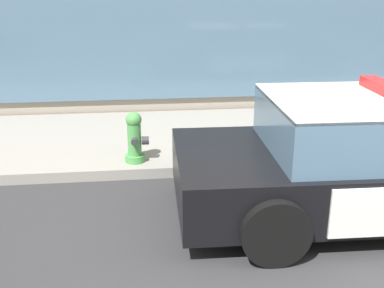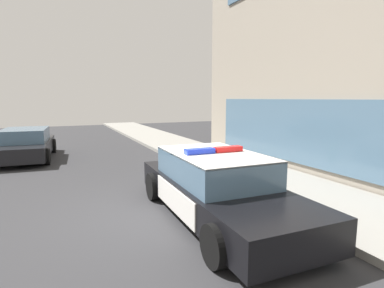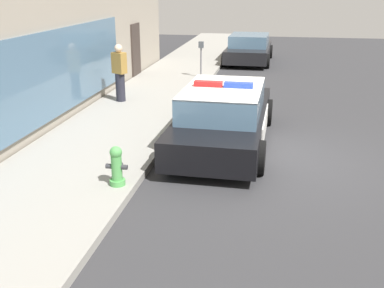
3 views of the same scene
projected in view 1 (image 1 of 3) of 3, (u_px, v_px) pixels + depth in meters
ground at (357, 271)px, 4.42m from camera, size 48.00×48.00×0.00m
sidewalk at (258, 135)px, 8.02m from camera, size 48.00×2.96×0.15m
fire_hydrant at (135, 138)px, 6.55m from camera, size 0.34×0.39×0.73m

